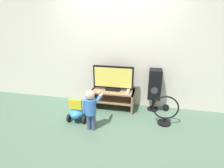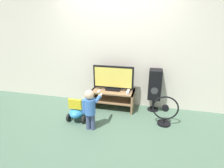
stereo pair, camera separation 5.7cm
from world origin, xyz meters
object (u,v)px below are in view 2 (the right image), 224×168
object	(u,v)px
remote_primary	(99,91)
speaker_tower	(155,85)
child	(90,107)
ride_on_toy	(79,110)
floor_fan	(165,112)
television	(113,78)
game_console	(128,92)

from	to	relation	value
remote_primary	speaker_tower	world-z (taller)	speaker_tower
child	ride_on_toy	world-z (taller)	child
floor_fan	television	bearing A→B (deg)	157.47
speaker_tower	remote_primary	bearing A→B (deg)	-166.09
child	speaker_tower	size ratio (longest dim) A/B	0.82
game_console	child	xyz separation A→B (m)	(-0.55, -0.81, -0.01)
remote_primary	child	world-z (taller)	child
remote_primary	ride_on_toy	xyz separation A→B (m)	(-0.29, -0.43, -0.26)
ride_on_toy	remote_primary	bearing A→B (deg)	56.11
television	remote_primary	xyz separation A→B (m)	(-0.27, -0.19, -0.25)
floor_fan	ride_on_toy	size ratio (longest dim) A/B	1.03
floor_fan	game_console	bearing A→B (deg)	154.66
child	floor_fan	world-z (taller)	child
speaker_tower	ride_on_toy	world-z (taller)	speaker_tower
remote_primary	floor_fan	size ratio (longest dim) A/B	0.22
television	remote_primary	size ratio (longest dim) A/B	6.77
game_console	ride_on_toy	xyz separation A→B (m)	(-0.91, -0.52, -0.28)
game_console	speaker_tower	xyz separation A→B (m)	(0.54, 0.20, 0.12)
speaker_tower	floor_fan	world-z (taller)	speaker_tower
floor_fan	ride_on_toy	distance (m)	1.66
game_console	floor_fan	world-z (taller)	floor_fan
speaker_tower	ride_on_toy	xyz separation A→B (m)	(-1.44, -0.72, -0.40)
television	game_console	distance (m)	0.43
speaker_tower	floor_fan	bearing A→B (deg)	-68.83
remote_primary	floor_fan	distance (m)	1.40
television	floor_fan	world-z (taller)	television
remote_primary	speaker_tower	distance (m)	1.19
child	floor_fan	size ratio (longest dim) A/B	1.31
remote_primary	child	size ratio (longest dim) A/B	0.17
floor_fan	child	bearing A→B (deg)	-160.57
television	speaker_tower	xyz separation A→B (m)	(0.88, 0.10, -0.11)
floor_fan	remote_primary	bearing A→B (deg)	168.95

